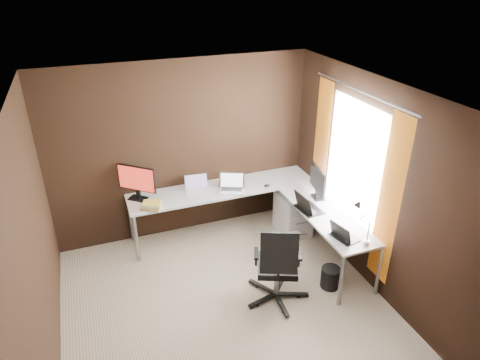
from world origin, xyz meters
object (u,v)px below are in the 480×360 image
at_px(laptop_white, 197,187).
at_px(book_stack, 152,205).
at_px(drawer_pedestal, 293,214).
at_px(laptop_silver, 232,187).
at_px(laptop_black_small, 343,235).
at_px(monitor_right, 318,181).
at_px(monitor_left, 137,181).
at_px(desk_lamp, 362,218).
at_px(laptop_black_big, 307,207).
at_px(office_chair, 277,278).
at_px(wastebasket, 330,277).

distance_m(laptop_white, book_stack, 0.72).
xyz_separation_m(drawer_pedestal, book_stack, (-1.99, 0.15, 0.47)).
bearing_deg(book_stack, laptop_silver, 5.17).
height_order(laptop_silver, laptop_black_small, laptop_silver).
xyz_separation_m(monitor_right, book_stack, (-2.12, 0.52, -0.21)).
height_order(monitor_left, desk_lamp, desk_lamp).
bearing_deg(book_stack, laptop_black_big, -22.31).
relative_size(book_stack, office_chair, 0.31).
relative_size(book_stack, desk_lamp, 0.63).
xyz_separation_m(laptop_white, desk_lamp, (1.38, -1.85, 0.28)).
relative_size(monitor_right, laptop_silver, 1.25).
height_order(laptop_black_big, desk_lamp, desk_lamp).
bearing_deg(wastebasket, monitor_left, 139.15).
bearing_deg(desk_lamp, laptop_white, 150.84).
bearing_deg(monitor_right, laptop_silver, 69.46).
relative_size(laptop_black_big, laptop_black_small, 1.10).
bearing_deg(laptop_black_big, desk_lamp, -171.34).
height_order(monitor_left, office_chair, monitor_left).
bearing_deg(office_chair, laptop_black_big, 64.39).
xyz_separation_m(monitor_left, wastebasket, (1.99, -1.72, -0.86)).
distance_m(drawer_pedestal, laptop_white, 1.46).
xyz_separation_m(monitor_left, monitor_right, (2.24, -0.83, -0.02)).
xyz_separation_m(drawer_pedestal, monitor_right, (0.13, -0.37, 0.68)).
relative_size(laptop_black_small, wastebasket, 1.30).
xyz_separation_m(laptop_silver, office_chair, (0.03, -1.47, -0.48)).
distance_m(laptop_white, laptop_black_big, 1.55).
xyz_separation_m(monitor_right, desk_lamp, (-0.07, -1.07, 0.07)).
bearing_deg(laptop_black_small, drawer_pedestal, -14.72).
bearing_deg(office_chair, laptop_black_small, 16.60).
distance_m(drawer_pedestal, laptop_black_big, 0.79).
bearing_deg(book_stack, laptop_black_small, -37.00).
distance_m(monitor_left, laptop_silver, 1.29).
relative_size(monitor_right, laptop_black_big, 1.39).
distance_m(drawer_pedestal, book_stack, 2.05).
bearing_deg(laptop_silver, monitor_right, -7.55).
bearing_deg(office_chair, book_stack, 153.04).
xyz_separation_m(monitor_right, laptop_black_small, (-0.19, -0.94, -0.20)).
bearing_deg(monitor_left, laptop_black_big, 12.04).
distance_m(laptop_black_big, book_stack, 1.99).
bearing_deg(monitor_left, office_chair, -12.19).
height_order(drawer_pedestal, office_chair, office_chair).
bearing_deg(office_chair, wastebasket, 20.22).
distance_m(laptop_silver, desk_lamp, 1.94).
height_order(laptop_white, wastebasket, laptop_white).
height_order(monitor_left, laptop_silver, monitor_left).
bearing_deg(desk_lamp, book_stack, 166.36).
bearing_deg(laptop_black_big, wastebasket, 176.58).
height_order(laptop_white, laptop_black_big, laptop_black_big).
distance_m(monitor_right, laptop_black_big, 0.42).
bearing_deg(laptop_black_big, monitor_left, 56.08).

